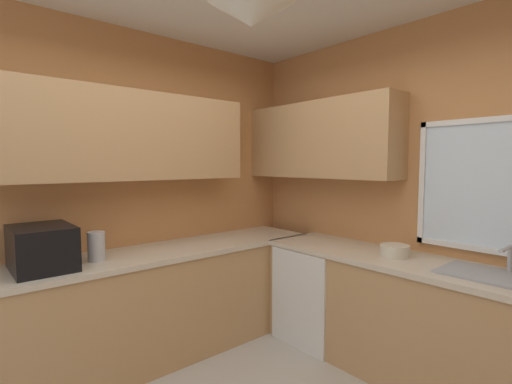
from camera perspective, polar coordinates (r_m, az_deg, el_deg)
room_shell at (r=2.30m, az=2.46°, el=9.37°), size 3.57×3.65×2.76m
counter_run_left at (r=3.19m, az=-17.99°, el=-16.78°), size 0.65×3.26×0.88m
counter_run_back at (r=3.04m, az=24.99°, el=-18.05°), size 2.66×0.65×0.88m
dishwasher at (r=3.50m, az=9.70°, el=-15.08°), size 0.60×0.60×0.84m
microwave at (r=2.86m, az=-30.16°, el=-7.44°), size 0.48×0.36×0.29m
kettle at (r=2.92m, az=-23.43°, el=-7.72°), size 0.12×0.12×0.21m
sink_assembly at (r=2.77m, az=33.68°, el=-10.82°), size 0.68×0.40×0.19m
bowl at (r=3.01m, az=20.62°, el=-8.49°), size 0.21×0.21×0.09m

